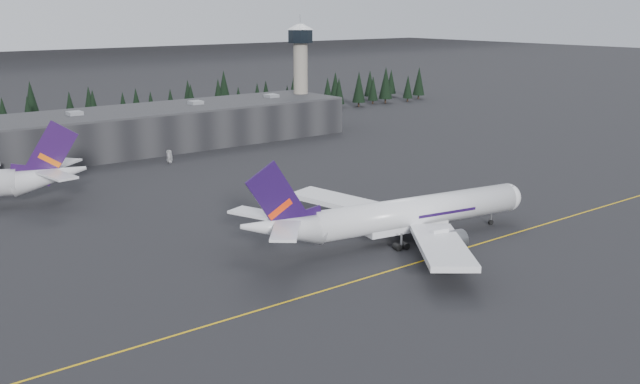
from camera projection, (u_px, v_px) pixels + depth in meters
ground at (391, 265)px, 123.55m from camera, size 1400.00×1400.00×0.00m
taxiline at (399, 268)px, 122.02m from camera, size 400.00×0.40×0.02m
terminal at (109, 133)px, 217.48m from camera, size 160.00×30.00×12.60m
control_tower at (301, 64)px, 260.07m from camera, size 10.00×10.00×37.70m
treeline at (67, 115)px, 245.45m from camera, size 360.00×20.00×15.00m
jet_main at (395, 216)px, 134.51m from camera, size 61.78×56.57×18.30m
gse_vehicle_b at (170, 161)px, 204.79m from camera, size 4.14×2.80×1.31m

